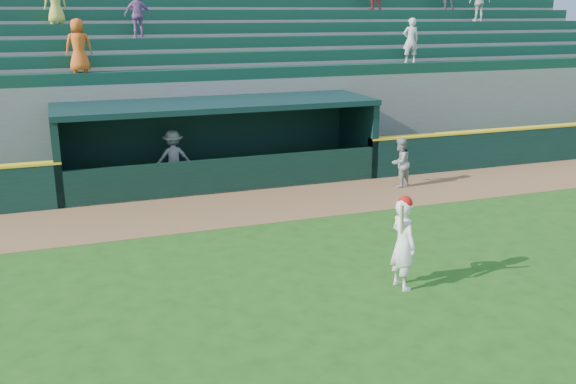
# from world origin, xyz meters

# --- Properties ---
(ground) EXTENTS (120.00, 120.00, 0.00)m
(ground) POSITION_xyz_m (0.00, 0.00, 0.00)
(ground) COLOR #1E4C13
(ground) RESTS_ON ground
(warning_track) EXTENTS (40.00, 3.00, 0.01)m
(warning_track) POSITION_xyz_m (0.00, 4.90, 0.01)
(warning_track) COLOR brown
(warning_track) RESTS_ON ground
(field_wall_right) EXTENTS (15.50, 0.30, 1.20)m
(field_wall_right) POSITION_xyz_m (12.25, 6.55, 0.60)
(field_wall_right) COLOR black
(field_wall_right) RESTS_ON ground
(wall_stripe_right) EXTENTS (15.50, 0.32, 0.06)m
(wall_stripe_right) POSITION_xyz_m (12.25, 6.55, 1.23)
(wall_stripe_right) COLOR yellow
(wall_stripe_right) RESTS_ON field_wall_right
(dugout_player_front) EXTENTS (0.90, 0.83, 1.48)m
(dugout_player_front) POSITION_xyz_m (4.86, 5.34, 0.74)
(dugout_player_front) COLOR #9C9C97
(dugout_player_front) RESTS_ON ground
(dugout_player_inside) EXTENTS (1.11, 0.69, 1.64)m
(dugout_player_inside) POSITION_xyz_m (-1.35, 7.88, 0.82)
(dugout_player_inside) COLOR #ACACA6
(dugout_player_inside) RESTS_ON ground
(dugout) EXTENTS (9.40, 2.80, 2.46)m
(dugout) POSITION_xyz_m (0.00, 8.00, 1.36)
(dugout) COLOR slate
(dugout) RESTS_ON ground
(stands) EXTENTS (34.50, 6.25, 7.52)m
(stands) POSITION_xyz_m (-0.00, 12.57, 2.40)
(stands) COLOR slate
(stands) RESTS_ON ground
(batter_at_plate) EXTENTS (0.58, 0.78, 1.81)m
(batter_at_plate) POSITION_xyz_m (1.32, -1.02, 0.90)
(batter_at_plate) COLOR white
(batter_at_plate) RESTS_ON ground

